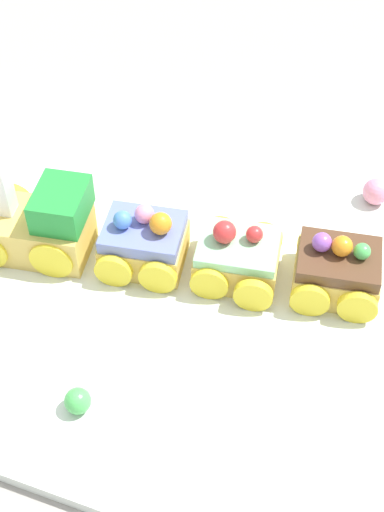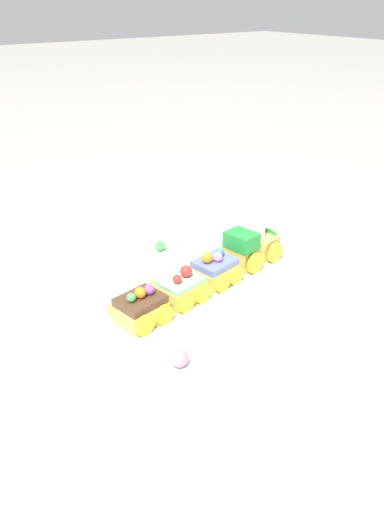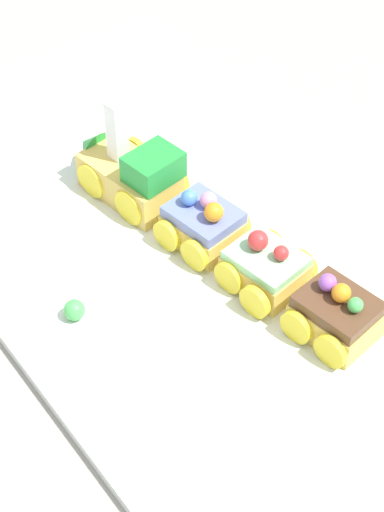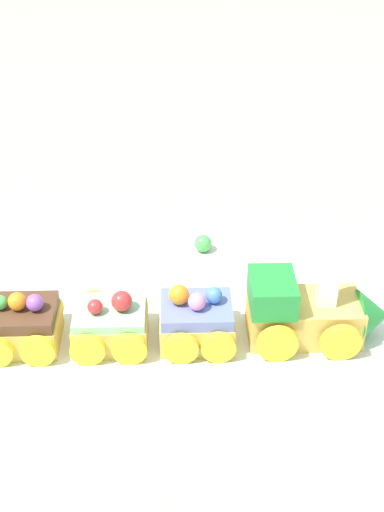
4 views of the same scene
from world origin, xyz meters
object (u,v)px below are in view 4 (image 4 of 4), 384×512
object	(u,v)px
cake_car_blueberry	(196,321)
cake_car_chocolate	(22,325)
gumball_green	(203,243)
cake_car_mint	(111,325)
cake_train_locomotive	(312,314)

from	to	relation	value
cake_car_blueberry	cake_car_chocolate	xyz separation A→B (m)	(-0.17, -0.03, -0.00)
cake_car_blueberry	gumball_green	bearing A→B (deg)	85.13
cake_car_blueberry	gumball_green	xyz separation A→B (m)	(-0.01, 0.16, -0.01)
cake_car_mint	cake_car_chocolate	distance (m)	0.09
cake_car_mint	cake_car_chocolate	bearing A→B (deg)	179.98
cake_train_locomotive	cake_car_blueberry	distance (m)	0.11
cake_train_locomotive	cake_car_mint	world-z (taller)	cake_train_locomotive
cake_car_blueberry	cake_car_mint	distance (m)	0.08
cake_car_chocolate	gumball_green	bearing A→B (deg)	40.95
cake_train_locomotive	cake_car_chocolate	size ratio (longest dim) A/B	1.75
cake_train_locomotive	cake_car_blueberry	world-z (taller)	cake_train_locomotive
cake_train_locomotive	cake_car_mint	distance (m)	0.20
cake_car_chocolate	gumball_green	distance (m)	0.24
cake_car_mint	gumball_green	bearing A→B (deg)	58.62
cake_car_chocolate	cake_train_locomotive	bearing A→B (deg)	0.02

